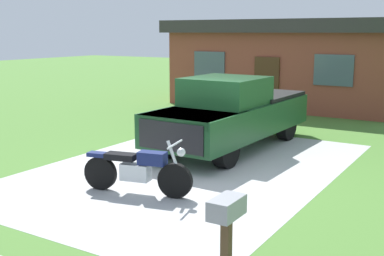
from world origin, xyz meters
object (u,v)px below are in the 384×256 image
at_px(motorcycle, 137,170).
at_px(neighbor_house, 291,62).
at_px(mailbox, 227,222).
at_px(pickup_truck, 233,112).

relative_size(motorcycle, neighbor_house, 0.23).
bearing_deg(motorcycle, mailbox, -38.25).
xyz_separation_m(motorcycle, neighbor_house, (-1.79, 12.83, 1.32)).
height_order(pickup_truck, mailbox, pickup_truck).
relative_size(pickup_truck, mailbox, 4.51).
bearing_deg(pickup_truck, neighbor_house, 100.71).
height_order(pickup_truck, neighbor_house, neighbor_house).
distance_m(motorcycle, pickup_truck, 4.39).
bearing_deg(motorcycle, pickup_truck, 92.53).
bearing_deg(mailbox, neighbor_house, 108.06).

